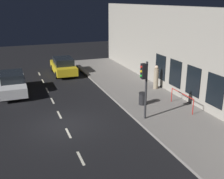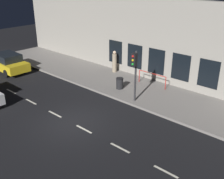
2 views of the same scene
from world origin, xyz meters
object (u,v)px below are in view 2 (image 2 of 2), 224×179
parked_car_1 (7,62)px  pedestrian_0 (114,62)px  traffic_light (135,67)px  trash_bin (120,83)px

parked_car_1 → pedestrian_0: size_ratio=2.49×
traffic_light → pedestrian_0: size_ratio=1.84×
pedestrian_0 → trash_bin: (-2.49, -2.71, -0.45)m
parked_car_1 → trash_bin: 10.56m
parked_car_1 → pedestrian_0: 9.32m
traffic_light → parked_car_1: 12.43m
traffic_light → parked_car_1: traffic_light is taller
traffic_light → trash_bin: (1.01, 2.05, -1.98)m
trash_bin → parked_car_1: bearing=107.8°
traffic_light → trash_bin: size_ratio=4.15×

